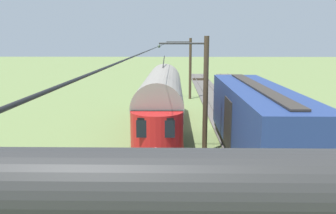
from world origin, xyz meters
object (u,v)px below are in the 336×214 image
(catenary_pole_foreground, at_px, (190,67))
(track_end_bumper, at_px, (270,102))
(vintage_streetcar, at_px, (162,101))
(coach_adjacent, at_px, (256,122))
(switch_stand, at_px, (272,91))
(catenary_pole_mid_near, at_px, (204,93))

(catenary_pole_foreground, bearing_deg, track_end_bumper, 151.83)
(vintage_streetcar, distance_m, track_end_bumper, 14.55)
(coach_adjacent, height_order, track_end_bumper, coach_adjacent)
(switch_stand, bearing_deg, vintage_streetcar, 52.77)
(vintage_streetcar, xyz_separation_m, switch_stand, (-11.74, -15.44, -1.56))
(vintage_streetcar, distance_m, switch_stand, 19.46)
(coach_adjacent, distance_m, catenary_pole_foreground, 20.29)
(track_end_bumper, bearing_deg, catenary_pole_foreground, -28.17)
(coach_adjacent, bearing_deg, vintage_streetcar, -48.44)
(switch_stand, bearing_deg, catenary_pole_mid_near, 64.84)
(coach_adjacent, relative_size, track_end_bumper, 7.51)
(vintage_streetcar, distance_m, coach_adjacent, 7.64)
(catenary_pole_mid_near, relative_size, switch_stand, 5.29)
(vintage_streetcar, relative_size, catenary_pole_foreground, 2.55)
(vintage_streetcar, height_order, track_end_bumper, vintage_streetcar)
(vintage_streetcar, relative_size, coach_adjacent, 1.23)
(vintage_streetcar, xyz_separation_m, catenary_pole_foreground, (-2.48, -14.37, 1.16))
(catenary_pole_mid_near, distance_m, switch_stand, 21.94)
(vintage_streetcar, bearing_deg, track_end_bumper, -134.64)
(catenary_pole_foreground, bearing_deg, vintage_streetcar, 80.20)
(vintage_streetcar, bearing_deg, catenary_pole_mid_near, 120.19)
(coach_adjacent, bearing_deg, track_end_bumper, -107.61)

